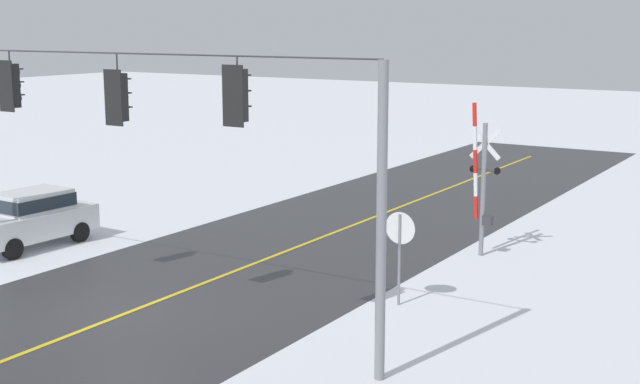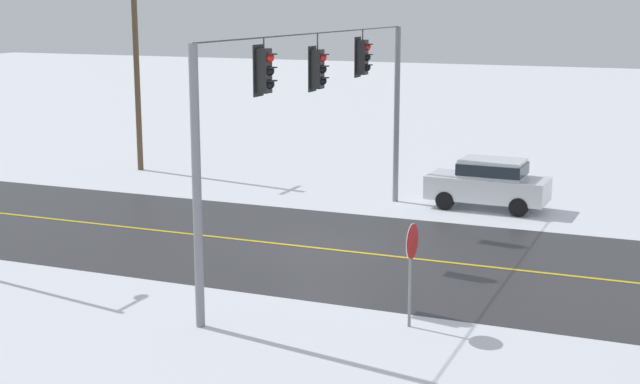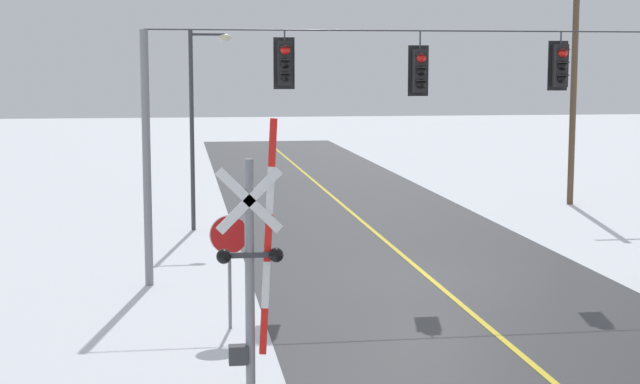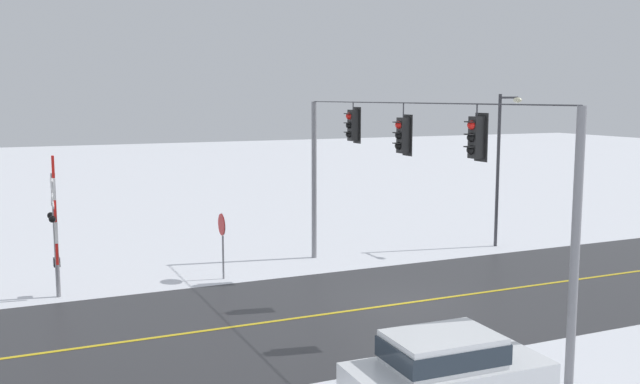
{
  "view_description": "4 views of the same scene",
  "coord_description": "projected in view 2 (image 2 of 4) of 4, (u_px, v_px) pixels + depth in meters",
  "views": [
    {
      "loc": [
        -14.45,
        14.08,
        6.82
      ],
      "look_at": [
        -3.72,
        -3.05,
        2.89
      ],
      "focal_mm": 48.41,
      "sensor_mm": 36.0,
      "label": 1
    },
    {
      "loc": [
        -23.71,
        -9.79,
        7.05
      ],
      "look_at": [
        -3.28,
        -1.32,
        2.43
      ],
      "focal_mm": 51.27,
      "sensor_mm": 36.0,
      "label": 2
    },
    {
      "loc": [
        -6.21,
        -23.69,
        5.32
      ],
      "look_at": [
        -3.04,
        -1.83,
        2.46
      ],
      "focal_mm": 54.57,
      "sensor_mm": 36.0,
      "label": 3
    },
    {
      "loc": [
        18.4,
        -11.18,
        6.38
      ],
      "look_at": [
        -1.91,
        -2.04,
        3.38
      ],
      "focal_mm": 39.78,
      "sensor_mm": 36.0,
      "label": 4
    }
  ],
  "objects": [
    {
      "name": "utility_pole",
      "position": [
        136.0,
        59.0,
        38.07
      ],
      "size": [
        1.8,
        0.24,
        9.11
      ],
      "color": "brown",
      "rests_on": "ground"
    },
    {
      "name": "road_asphalt",
      "position": [
        146.0,
        229.0,
        28.8
      ],
      "size": [
        9.0,
        80.0,
        0.01
      ],
      "primitive_type": "cube",
      "color": "#303033",
      "rests_on": "ground"
    },
    {
      "name": "parked_car_white",
      "position": [
        489.0,
        181.0,
        31.55
      ],
      "size": [
        1.91,
        4.24,
        1.74
      ],
      "color": "white",
      "rests_on": "ground"
    },
    {
      "name": "stop_sign",
      "position": [
        412.0,
        252.0,
        19.85
      ],
      "size": [
        0.8,
        0.09,
        2.35
      ],
      "color": "gray",
      "rests_on": "ground"
    },
    {
      "name": "ground_plane",
      "position": [
        321.0,
        249.0,
        26.55
      ],
      "size": [
        160.0,
        160.0,
        0.0
      ],
      "primitive_type": "plane",
      "color": "white"
    },
    {
      "name": "lane_centre_line",
      "position": [
        146.0,
        229.0,
        28.8
      ],
      "size": [
        0.14,
        72.0,
        0.01
      ],
      "primitive_type": "cube",
      "color": "gold",
      "rests_on": "ground"
    },
    {
      "name": "signal_span",
      "position": [
        320.0,
        103.0,
        25.6
      ],
      "size": [
        14.2,
        0.47,
        6.22
      ],
      "color": "gray",
      "rests_on": "ground"
    }
  ]
}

